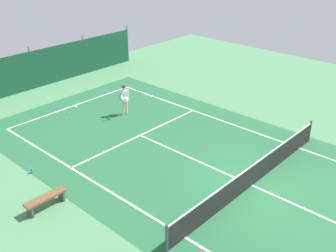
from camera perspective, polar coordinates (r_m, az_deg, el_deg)
name	(u,v)px	position (r m, az deg, el deg)	size (l,w,h in m)	color
ground_plane	(252,185)	(16.71, 11.66, -8.16)	(36.00, 36.00, 0.00)	#4C8456
court_surface	(252,185)	(16.71, 11.66, -8.16)	(11.02, 26.60, 0.01)	#236038
tennis_net	(253,175)	(16.43, 11.82, -6.69)	(10.12, 0.10, 1.10)	black
back_fence	(29,77)	(27.63, -18.89, 6.56)	(16.30, 0.98, 2.70)	#14472D
tennis_player	(124,98)	(22.12, -6.14, 3.91)	(0.83, 0.66, 1.64)	beige
tennis_ball_near_player	(220,127)	(21.07, 7.27, -0.10)	(0.07, 0.07, 0.07)	#CCDB33
tennis_ball_midcourt	(69,113)	(23.11, -13.76, 1.79)	(0.07, 0.07, 0.07)	#CCDB33
courtside_bench	(46,199)	(15.65, -16.79, -9.78)	(1.60, 0.40, 0.49)	brown
water_bottle	(32,171)	(17.99, -18.55, -5.95)	(0.08, 0.08, 0.24)	#338CD8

